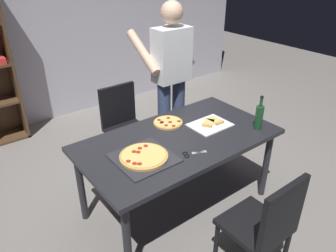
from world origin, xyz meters
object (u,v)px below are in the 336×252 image
at_px(chair_near_camera, 266,223).
at_px(wine_bottle, 259,117).
at_px(pepperoni_pizza_on_tray, 144,157).
at_px(second_pizza_plain, 168,122).
at_px(kitchen_scissors, 191,154).
at_px(dining_table, 179,145).
at_px(chair_far_side, 123,122).
at_px(person_serving_pizza, 171,76).

height_order(chair_near_camera, wine_bottle, wine_bottle).
xyz_separation_m(pepperoni_pizza_on_tray, second_pizza_plain, (0.50, 0.34, -0.00)).
xyz_separation_m(kitchen_scissors, second_pizza_plain, (0.17, 0.52, 0.01)).
relative_size(chair_near_camera, pepperoni_pizza_on_tray, 2.06).
bearing_deg(second_pizza_plain, chair_near_camera, -94.01).
height_order(dining_table, chair_near_camera, chair_near_camera).
height_order(chair_far_side, pepperoni_pizza_on_tray, chair_far_side).
distance_m(chair_near_camera, kitchen_scissors, 0.74).
distance_m(chair_far_side, person_serving_pizza, 0.72).
relative_size(chair_near_camera, chair_far_side, 1.00).
bearing_deg(chair_near_camera, kitchen_scissors, 97.18).
bearing_deg(dining_table, chair_near_camera, -90.00).
bearing_deg(wine_bottle, chair_far_side, 117.85).
distance_m(chair_far_side, second_pizza_plain, 0.74).
xyz_separation_m(chair_near_camera, person_serving_pizza, (0.48, 1.68, 0.49)).
relative_size(chair_near_camera, second_pizza_plain, 3.33).
xyz_separation_m(dining_table, kitchen_scissors, (-0.09, -0.26, 0.08)).
xyz_separation_m(wine_bottle, second_pizza_plain, (-0.58, 0.57, -0.11)).
distance_m(kitchen_scissors, second_pizza_plain, 0.54).
relative_size(chair_far_side, second_pizza_plain, 3.33).
bearing_deg(pepperoni_pizza_on_tray, wine_bottle, -11.82).
bearing_deg(kitchen_scissors, chair_far_side, 85.86).
bearing_deg(person_serving_pizza, dining_table, -123.35).
relative_size(chair_far_side, person_serving_pizza, 0.51).
bearing_deg(dining_table, wine_bottle, -24.68).
height_order(person_serving_pizza, kitchen_scissors, person_serving_pizza).
relative_size(person_serving_pizza, kitchen_scissors, 8.86).
height_order(wine_bottle, second_pizza_plain, wine_bottle).
height_order(pepperoni_pizza_on_tray, wine_bottle, wine_bottle).
bearing_deg(chair_far_side, wine_bottle, -62.15).
xyz_separation_m(chair_near_camera, pepperoni_pizza_on_tray, (-0.41, 0.87, 0.25)).
height_order(person_serving_pizza, wine_bottle, person_serving_pizza).
height_order(chair_far_side, person_serving_pizza, person_serving_pizza).
bearing_deg(second_pizza_plain, chair_far_side, 97.01).
bearing_deg(chair_far_side, second_pizza_plain, -82.99).
xyz_separation_m(wine_bottle, kitchen_scissors, (-0.75, 0.05, -0.11)).
bearing_deg(chair_far_side, kitchen_scissors, -94.14).
relative_size(person_serving_pizza, second_pizza_plain, 6.47).
distance_m(chair_near_camera, second_pizza_plain, 1.24).
bearing_deg(kitchen_scissors, pepperoni_pizza_on_tray, 151.41).
xyz_separation_m(chair_near_camera, second_pizza_plain, (0.08, 1.21, 0.25)).
relative_size(person_serving_pizza, pepperoni_pizza_on_tray, 4.01).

